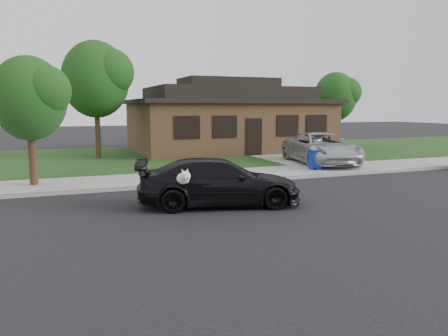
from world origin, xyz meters
name	(u,v)px	position (x,y,z in m)	size (l,w,h in m)	color
ground	(287,200)	(0.00, 0.00, 0.00)	(120.00, 120.00, 0.00)	black
sidewalk	(228,175)	(0.00, 5.00, 0.06)	(60.00, 3.00, 0.12)	gray
curb	(242,181)	(0.00, 3.50, 0.06)	(60.00, 0.12, 0.12)	gray
lawn	(178,156)	(0.00, 13.00, 0.07)	(60.00, 13.00, 0.13)	#193814
driveway	(292,157)	(6.00, 10.00, 0.07)	(4.50, 13.00, 0.14)	gray
sedan	(219,182)	(-2.24, 0.12, 0.70)	(5.16, 3.04, 1.40)	black
minivan	(321,148)	(5.57, 6.49, 0.90)	(2.53, 5.50, 1.53)	silver
recycling_bin	(316,160)	(4.18, 4.81, 0.57)	(0.65, 0.65, 0.89)	#0D2495
house	(228,119)	(4.00, 15.00, 2.13)	(12.60, 8.60, 4.65)	#422B1C
tree_0	(99,78)	(-4.34, 12.88, 4.48)	(3.78, 3.60, 6.34)	#332114
tree_1	(338,96)	(12.14, 14.40, 3.71)	(3.15, 3.00, 5.25)	#332114
tree_2	(33,97)	(-7.38, 5.11, 3.27)	(2.73, 2.60, 4.59)	#332114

